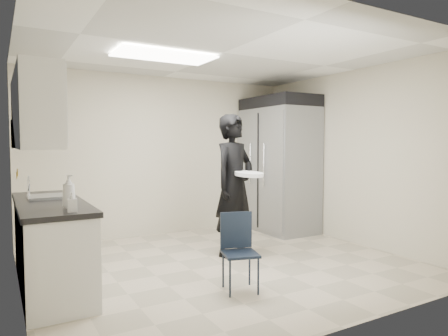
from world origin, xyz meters
TOP-DOWN VIEW (x-y plane):
  - floor at (0.00, 0.00)m, footprint 4.50×4.50m
  - ceiling at (0.00, 0.00)m, footprint 4.50×4.50m
  - back_wall at (0.00, 2.00)m, footprint 4.50×0.00m
  - left_wall at (-2.25, 0.00)m, footprint 0.00×4.00m
  - right_wall at (2.25, 0.00)m, footprint 0.00×4.00m
  - ceiling_panel at (-0.60, 0.40)m, footprint 1.20×0.60m
  - lower_counter at (-1.95, 0.20)m, footprint 0.60×1.90m
  - countertop at (-1.95, 0.20)m, footprint 0.64×1.95m
  - sink at (-1.93, 0.45)m, footprint 0.42×0.40m
  - faucet at (-2.13, 0.45)m, footprint 0.02×0.02m
  - upper_cabinets at (-2.08, 0.20)m, footprint 0.35×1.80m
  - towel_dispenser at (-2.14, 1.35)m, footprint 0.22×0.30m
  - notice_sticker_left at (-2.24, 0.10)m, footprint 0.00×0.12m
  - notice_sticker_right at (-2.24, 0.30)m, footprint 0.00×0.12m
  - commercial_fridge at (1.83, 1.27)m, footprint 0.80×1.35m
  - fridge_compressor at (1.83, 1.27)m, footprint 0.80×1.35m
  - folding_chair at (-0.30, -0.87)m, footprint 0.42×0.42m
  - man_tuxedo at (0.35, 0.32)m, footprint 0.81×0.67m
  - bucket_lid at (0.44, 0.09)m, footprint 0.48×0.48m
  - soap_bottle_a at (-1.85, -0.38)m, footprint 0.16×0.16m
  - soap_bottle_b at (-1.86, -0.62)m, footprint 0.09×0.09m

SIDE VIEW (x-z plane):
  - floor at x=0.00m, z-range 0.00..0.00m
  - folding_chair at x=-0.30m, z-range 0.00..0.77m
  - lower_counter at x=-1.95m, z-range 0.00..0.86m
  - sink at x=-1.93m, z-range 0.80..0.94m
  - countertop at x=-1.95m, z-range 0.86..0.91m
  - man_tuxedo at x=0.35m, z-range 0.00..1.90m
  - soap_bottle_b at x=-1.86m, z-range 0.91..1.08m
  - faucet at x=-2.13m, z-range 0.90..1.14m
  - commercial_fridge at x=1.83m, z-range 0.00..2.10m
  - soap_bottle_a at x=-1.85m, z-range 0.91..1.22m
  - bucket_lid at x=0.44m, z-range 1.08..1.13m
  - notice_sticker_right at x=-2.24m, z-range 1.15..1.21m
  - notice_sticker_left at x=-2.24m, z-range 1.19..1.25m
  - back_wall at x=0.00m, z-range -0.95..3.55m
  - left_wall at x=-2.25m, z-range -0.70..3.30m
  - right_wall at x=2.25m, z-range -0.70..3.30m
  - towel_dispenser at x=-2.14m, z-range 1.45..1.80m
  - upper_cabinets at x=-2.08m, z-range 1.45..2.20m
  - fridge_compressor at x=1.83m, z-range 2.10..2.30m
  - ceiling_panel at x=-0.60m, z-range 2.56..2.58m
  - ceiling at x=0.00m, z-range 2.60..2.60m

